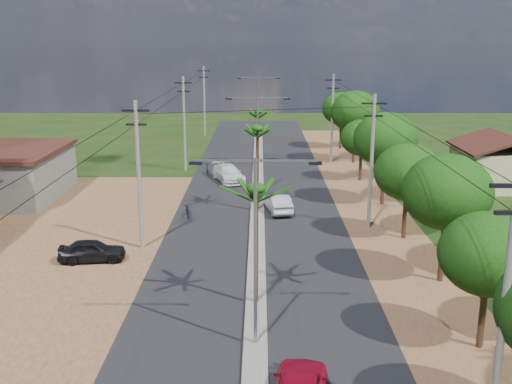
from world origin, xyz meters
TOP-DOWN VIEW (x-y plane):
  - ground at (0.00, 0.00)m, footprint 160.00×160.00m
  - road at (0.00, 15.00)m, footprint 12.00×110.00m
  - median at (0.00, 18.00)m, footprint 1.00×90.00m
  - dirt_shoulder_east at (8.50, 15.00)m, footprint 5.00×90.00m
  - house_east_far at (21.00, 28.00)m, footprint 7.60×7.50m
  - tree_east_b at (9.30, 0.00)m, footprint 4.00×4.00m
  - tree_east_c at (9.70, 7.00)m, footprint 4.60×4.60m
  - tree_east_d at (9.40, 14.00)m, footprint 4.20×4.20m
  - tree_east_e at (9.60, 22.00)m, footprint 4.80×4.80m
  - tree_east_f at (9.20, 30.00)m, footprint 3.80×3.80m
  - tree_east_g at (9.80, 38.00)m, footprint 5.00×5.00m
  - tree_east_h at (9.50, 46.00)m, footprint 4.40×4.40m
  - palm_median_near at (0.00, 4.00)m, footprint 2.00×2.00m
  - palm_median_mid at (0.00, 20.00)m, footprint 2.00×2.00m
  - palm_median_far at (0.00, 36.00)m, footprint 2.00×2.00m
  - streetlight_near at (0.00, 0.00)m, footprint 5.10×0.18m
  - streetlight_mid at (0.00, 25.00)m, footprint 5.10×0.18m
  - streetlight_far at (0.00, 50.00)m, footprint 5.10×0.18m
  - utility_pole_w_b at (-7.00, 12.00)m, footprint 1.60×0.24m
  - utility_pole_w_c at (-7.00, 34.00)m, footprint 1.60×0.24m
  - utility_pole_w_d at (-7.00, 55.00)m, footprint 1.60×0.24m
  - utility_pole_e_a at (7.50, -6.00)m, footprint 1.60×0.24m
  - utility_pole_e_b at (7.50, 16.00)m, footprint 1.60×0.24m
  - utility_pole_e_c at (7.50, 38.00)m, footprint 1.60×0.24m
  - car_silver_mid at (1.50, 19.85)m, footprint 2.19×4.36m
  - car_white_far at (-2.63, 29.49)m, footprint 3.57×5.32m
  - car_parked_dark at (-9.43, 9.72)m, footprint 3.92×1.96m
  - moto_rider_west_a at (-5.00, 18.67)m, footprint 0.95×1.92m
  - moto_rider_west_b at (-4.78, 32.65)m, footprint 0.61×1.75m

SIDE VIEW (x-z plane):
  - ground at x=0.00m, z-range 0.00..0.00m
  - dirt_shoulder_east at x=8.50m, z-range 0.00..0.03m
  - road at x=0.00m, z-range 0.00..0.04m
  - median at x=0.00m, z-range 0.00..0.18m
  - moto_rider_west_a at x=-5.00m, z-range 0.00..0.96m
  - moto_rider_west_b at x=-4.78m, z-range 0.00..1.04m
  - car_parked_dark at x=-9.43m, z-range 0.00..1.28m
  - car_silver_mid at x=1.50m, z-range 0.00..1.37m
  - car_white_far at x=-2.63m, z-range 0.00..1.43m
  - house_east_far at x=21.00m, z-range 0.09..4.69m
  - tree_east_f at x=9.20m, z-range 1.13..6.64m
  - tree_east_b at x=9.30m, z-range 1.20..7.03m
  - tree_east_d at x=9.40m, z-range 1.27..7.41m
  - tree_east_h at x=9.50m, z-range 1.38..7.90m
  - utility_pole_w_b at x=-7.00m, z-range 0.26..9.26m
  - utility_pole_w_c at x=-7.00m, z-range 0.26..9.26m
  - utility_pole_w_d at x=-7.00m, z-range 0.26..9.26m
  - utility_pole_e_a at x=7.50m, z-range 0.26..9.26m
  - utility_pole_e_b at x=7.50m, z-range 0.26..9.26m
  - utility_pole_e_c at x=7.50m, z-range 0.26..9.26m
  - streetlight_near at x=0.00m, z-range 0.79..8.79m
  - streetlight_mid at x=0.00m, z-range 0.79..8.79m
  - streetlight_far at x=0.00m, z-range 0.79..8.79m
  - tree_east_c at x=9.70m, z-range 1.45..8.28m
  - tree_east_e at x=9.60m, z-range 1.52..8.66m
  - tree_east_g at x=9.80m, z-range 1.55..8.93m
  - palm_median_far at x=0.00m, z-range 2.34..8.19m
  - palm_median_near at x=0.00m, z-range 2.46..8.61m
  - palm_median_mid at x=0.00m, z-range 2.62..9.17m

